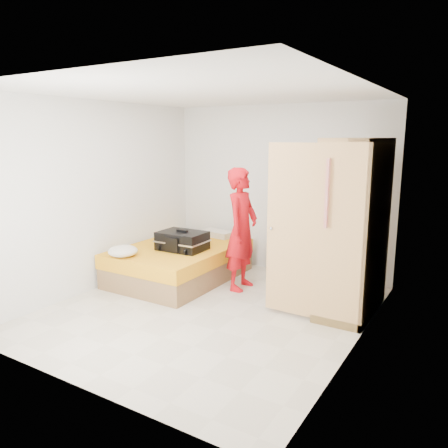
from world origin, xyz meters
The scene contains 7 objects.
room centered at (0.00, 0.00, 1.30)m, with size 4.00×4.02×2.60m.
bed centered at (-1.05, 0.81, 0.25)m, with size 1.42×2.02×0.50m.
wardrobe centered at (1.45, 0.86, 1.00)m, with size 1.17×1.20×2.10m.
person centered at (-0.05, 0.93, 0.85)m, with size 0.62×0.41×1.70m, color red.
suitcase centered at (-0.90, 0.68, 0.63)m, with size 0.69×0.53×0.29m.
round_cushion centered at (-1.37, -0.04, 0.58)m, with size 0.40×0.40×0.15m, color white.
pillow centered at (-0.91, 1.66, 0.55)m, with size 0.53×0.27×0.10m, color white.
Camera 1 is at (2.82, -4.25, 2.11)m, focal length 35.00 mm.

